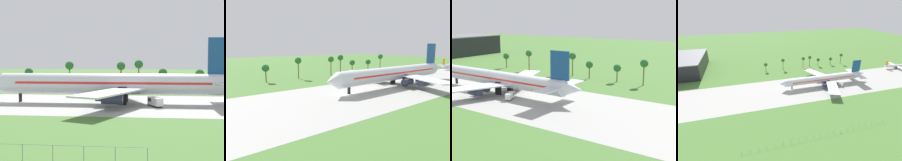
# 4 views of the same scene
# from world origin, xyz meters

# --- Properties ---
(ground_plane) EXTENTS (600.00, 600.00, 0.00)m
(ground_plane) POSITION_xyz_m (0.00, 0.00, 0.00)
(ground_plane) COLOR #477233
(taxiway_strip) EXTENTS (320.00, 44.00, 0.02)m
(taxiway_strip) POSITION_xyz_m (0.00, 0.00, 0.01)
(taxiway_strip) COLOR #9E9E99
(taxiway_strip) RESTS_ON ground_plane
(jet_airliner) EXTENTS (78.00, 55.64, 18.88)m
(jet_airliner) POSITION_xyz_m (31.36, 1.65, 5.55)
(jet_airliner) COLOR silver
(jet_airliner) RESTS_ON ground_plane
(baggage_tug) EXTENTS (4.21, 5.83, 2.55)m
(baggage_tug) POSITION_xyz_m (41.97, -4.28, 1.37)
(baggage_tug) COLOR black
(baggage_tug) RESTS_ON ground_plane
(palm_tree_row) EXTENTS (89.26, 3.60, 12.31)m
(palm_tree_row) POSITION_xyz_m (34.59, 47.21, 8.45)
(palm_tree_row) COLOR brown
(palm_tree_row) RESTS_ON ground_plane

